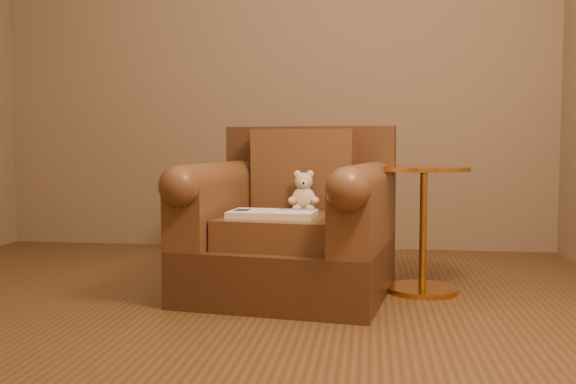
# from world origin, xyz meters

# --- Properties ---
(floor) EXTENTS (4.00, 4.00, 0.00)m
(floor) POSITION_xyz_m (0.00, 0.00, 0.00)
(floor) COLOR brown
(floor) RESTS_ON ground
(armchair) EXTENTS (1.06, 1.02, 0.85)m
(armchair) POSITION_xyz_m (0.32, 0.55, 0.33)
(armchair) COLOR #462B17
(armchair) RESTS_ON floor
(teddy_bear) EXTENTS (0.16, 0.18, 0.22)m
(teddy_bear) POSITION_xyz_m (0.37, 0.63, 0.49)
(teddy_bear) COLOR beige
(teddy_bear) RESTS_ON armchair
(guidebook) EXTENTS (0.42, 0.27, 0.03)m
(guidebook) POSITION_xyz_m (0.25, 0.36, 0.42)
(guidebook) COLOR beige
(guidebook) RESTS_ON armchair
(side_table) EXTENTS (0.45, 0.45, 0.64)m
(side_table) POSITION_xyz_m (0.98, 0.66, 0.34)
(side_table) COLOR #CA8937
(side_table) RESTS_ON floor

